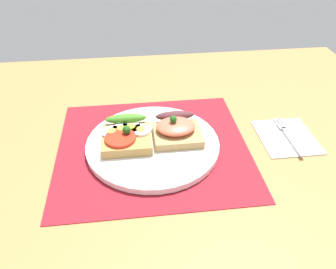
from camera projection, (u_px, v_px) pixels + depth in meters
The scene contains 7 objects.
ground_plane at pixel (153, 154), 66.63cm from camera, with size 120.00×90.00×3.20cm, color #A17540.
placemat at pixel (153, 147), 65.59cm from camera, with size 37.19×34.24×0.30cm, color maroon.
plate at pixel (153, 144), 65.15cm from camera, with size 25.98×25.98×1.18cm, color white.
sandwich_egg_tomato at pixel (126, 136), 63.83cm from camera, with size 9.36×10.14×4.14cm.
sandwich_salmon at pixel (176, 129), 65.24cm from camera, with size 9.32×9.35×4.93cm.
napkin at pixel (287, 138), 67.83cm from camera, with size 11.11×12.48×0.60cm, color white.
fork at pixel (288, 135), 67.89cm from camera, with size 1.62×13.02×0.32cm.
Camera 1 is at (-3.13, -51.11, 41.32)cm, focal length 35.47 mm.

